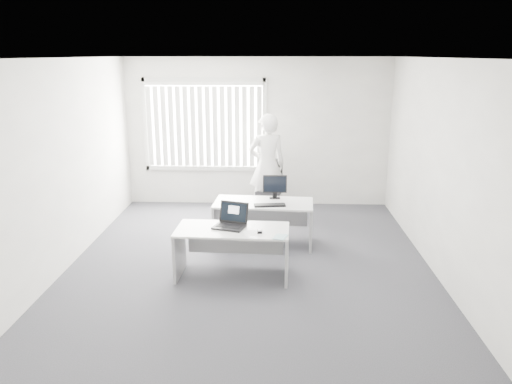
{
  "coord_description": "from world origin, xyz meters",
  "views": [
    {
      "loc": [
        0.35,
        -6.43,
        2.85
      ],
      "look_at": [
        0.09,
        0.15,
        1.02
      ],
      "focal_mm": 35.0,
      "sensor_mm": 36.0,
      "label": 1
    }
  ],
  "objects_px": {
    "desk_near": "(232,242)",
    "person": "(267,165)",
    "office_chair": "(269,197)",
    "laptop": "(229,217)",
    "desk_far": "(263,214)",
    "monitor": "(275,187)"
  },
  "relations": [
    {
      "from": "desk_near",
      "to": "person",
      "type": "distance_m",
      "value": 2.72
    },
    {
      "from": "office_chair",
      "to": "person",
      "type": "relative_size",
      "value": 0.54
    },
    {
      "from": "desk_near",
      "to": "laptop",
      "type": "distance_m",
      "value": 0.34
    },
    {
      "from": "desk_far",
      "to": "laptop",
      "type": "distance_m",
      "value": 1.26
    },
    {
      "from": "monitor",
      "to": "desk_far",
      "type": "bearing_deg",
      "value": -130.09
    },
    {
      "from": "person",
      "to": "laptop",
      "type": "height_order",
      "value": "person"
    },
    {
      "from": "person",
      "to": "monitor",
      "type": "bearing_deg",
      "value": 80.81
    },
    {
      "from": "desk_near",
      "to": "person",
      "type": "relative_size",
      "value": 0.8
    },
    {
      "from": "monitor",
      "to": "person",
      "type": "bearing_deg",
      "value": 95.18
    },
    {
      "from": "desk_near",
      "to": "monitor",
      "type": "height_order",
      "value": "monitor"
    },
    {
      "from": "desk_near",
      "to": "office_chair",
      "type": "bearing_deg",
      "value": 82.97
    },
    {
      "from": "laptop",
      "to": "person",
      "type": "bearing_deg",
      "value": 97.95
    },
    {
      "from": "person",
      "to": "laptop",
      "type": "bearing_deg",
      "value": 64.67
    },
    {
      "from": "desk_near",
      "to": "laptop",
      "type": "height_order",
      "value": "laptop"
    },
    {
      "from": "monitor",
      "to": "laptop",
      "type": "bearing_deg",
      "value": -114.88
    },
    {
      "from": "laptop",
      "to": "monitor",
      "type": "distance_m",
      "value": 1.48
    },
    {
      "from": "desk_far",
      "to": "office_chair",
      "type": "bearing_deg",
      "value": 90.89
    },
    {
      "from": "desk_near",
      "to": "desk_far",
      "type": "distance_m",
      "value": 1.23
    },
    {
      "from": "desk_far",
      "to": "office_chair",
      "type": "distance_m",
      "value": 1.55
    },
    {
      "from": "desk_near",
      "to": "laptop",
      "type": "relative_size",
      "value": 3.76
    },
    {
      "from": "desk_near",
      "to": "person",
      "type": "height_order",
      "value": "person"
    },
    {
      "from": "desk_near",
      "to": "desk_far",
      "type": "xyz_separation_m",
      "value": [
        0.37,
        1.17,
        0.01
      ]
    }
  ]
}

